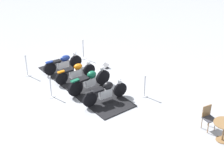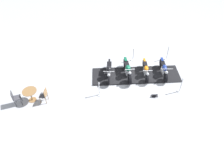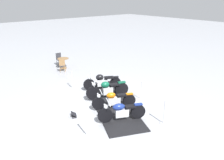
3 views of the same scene
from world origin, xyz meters
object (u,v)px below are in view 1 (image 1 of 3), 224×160
cafe_chair_across_table (208,116)px  stanchion_right_rear (83,52)px  stanchion_left_mid (51,90)px  motorcycle_navy (64,63)px  stanchion_left_rear (27,69)px  motorcycle_black (106,91)px  stanchion_right_front (145,89)px  motorcycle_forest (90,80)px  motorcycle_copper (76,72)px  info_placard (105,66)px

cafe_chair_across_table → stanchion_right_rear: bearing=-168.8°
stanchion_left_mid → cafe_chair_across_table: stanchion_left_mid is taller
motorcycle_navy → stanchion_left_rear: size_ratio=1.74×
motorcycle_black → stanchion_right_front: size_ratio=1.89×
stanchion_left_mid → stanchion_left_rear: size_ratio=0.93×
motorcycle_black → stanchion_left_mid: 2.46m
stanchion_left_mid → stanchion_left_rear: bearing=-24.3°
motorcycle_forest → motorcycle_copper: size_ratio=1.13×
motorcycle_navy → stanchion_left_rear: bearing=160.4°
stanchion_left_mid → stanchion_left_rear: stanchion_left_rear is taller
motorcycle_copper → info_placard: motorcycle_copper is taller
motorcycle_forest → stanchion_right_rear: 3.46m
motorcycle_black → stanchion_left_mid: bearing=137.0°
motorcycle_forest → motorcycle_navy: 2.39m
stanchion_right_rear → cafe_chair_across_table: size_ratio=1.15×
motorcycle_navy → stanchion_left_rear: 1.80m
stanchion_right_rear → stanchion_right_front: bearing=155.7°
motorcycle_navy → stanchion_left_mid: bearing=-130.8°
stanchion_right_rear → stanchion_left_mid: bearing=102.7°
motorcycle_black → info_placard: 3.30m
motorcycle_copper → cafe_chair_across_table: bearing=-70.4°
motorcycle_black → stanchion_right_front: 1.74m
motorcycle_navy → stanchion_right_rear: stanchion_right_rear is taller
info_placard → stanchion_left_mid: bearing=-76.5°
stanchion_right_rear → info_placard: size_ratio=2.57×
stanchion_right_rear → cafe_chair_across_table: 8.08m
stanchion_left_rear → stanchion_right_rear: bearing=-114.3°
stanchion_right_front → motorcycle_black: bearing=43.2°
stanchion_right_rear → stanchion_left_mid: size_ratio=1.08×
stanchion_left_mid → stanchion_right_front: bearing=-151.3°
motorcycle_forest → cafe_chair_across_table: (-5.37, 0.30, 0.03)m
stanchion_right_rear → motorcycle_navy: bearing=88.3°
motorcycle_copper → stanchion_left_rear: size_ratio=1.76×
motorcycle_black → cafe_chair_across_table: (-4.27, -0.18, 0.03)m
motorcycle_black → stanchion_left_mid: stanchion_left_mid is taller
motorcycle_navy → stanchion_right_rear: 1.73m
motorcycle_navy → stanchion_right_front: 4.55m
stanchion_left_mid → cafe_chair_across_table: (-6.59, -0.96, 0.22)m
motorcycle_copper → info_placard: 1.97m
stanchion_left_mid → stanchion_right_rear: bearing=-77.3°
motorcycle_copper → stanchion_right_rear: (1.04, -2.23, -0.08)m
motorcycle_forest → stanchion_left_rear: 3.48m
motorcycle_black → info_placard: size_ratio=4.54×
stanchion_right_front → cafe_chair_across_table: bearing=161.5°
motorcycle_black → stanchion_left_mid: size_ratio=1.90×
motorcycle_navy → info_placard: size_ratio=4.49×
stanchion_right_rear → info_placard: stanchion_right_rear is taller
motorcycle_black → stanchion_right_rear: 4.55m
stanchion_right_front → info_placard: 3.35m
motorcycle_copper → stanchion_left_rear: stanchion_left_rear is taller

